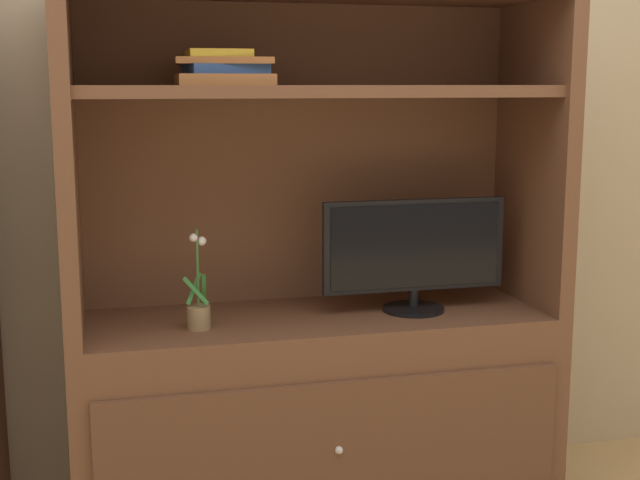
% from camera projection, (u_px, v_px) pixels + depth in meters
% --- Properties ---
extents(painted_rear_wall, '(6.00, 0.10, 2.80)m').
position_uv_depth(painted_rear_wall, '(291.00, 86.00, 3.00)').
color(painted_rear_wall, tan).
rests_on(painted_rear_wall, ground_plane).
extents(media_console, '(1.53, 0.55, 1.70)m').
position_uv_depth(media_console, '(316.00, 358.00, 2.82)').
color(media_console, brown).
rests_on(media_console, ground_plane).
extents(tv_monitor, '(0.60, 0.20, 0.36)m').
position_uv_depth(tv_monitor, '(414.00, 251.00, 2.80)').
color(tv_monitor, black).
rests_on(tv_monitor, media_console).
extents(potted_plant, '(0.08, 0.07, 0.30)m').
position_uv_depth(potted_plant, '(199.00, 308.00, 2.62)').
color(potted_plant, '#8C7251').
rests_on(potted_plant, media_console).
extents(magazine_stack, '(0.31, 0.34, 0.10)m').
position_uv_depth(magazine_stack, '(223.00, 70.00, 2.59)').
color(magazine_stack, '#A56638').
rests_on(magazine_stack, media_console).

